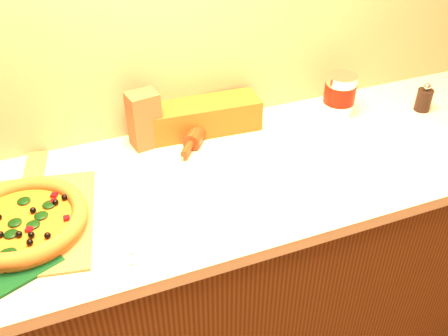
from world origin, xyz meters
The scene contains 10 objects.
cabinet centered at (0.00, 1.43, 0.43)m, with size 2.80×0.65×0.86m, color #42200E.
countertop centered at (0.00, 1.43, 0.88)m, with size 2.84×0.68×0.04m, color beige.
pizza_peel centered at (-0.49, 1.43, 0.90)m, with size 0.44×0.58×0.01m.
pizza centered at (-0.49, 1.39, 0.93)m, with size 0.34×0.34×0.05m.
bottle_cap centered at (-0.55, 1.37, 0.90)m, with size 0.02×0.02×0.01m, color black.
pepper_grinder centered at (0.92, 1.52, 0.94)m, with size 0.06×0.06×0.11m.
rolling_pin centered at (0.12, 1.69, 0.93)m, with size 0.27×0.35×0.06m.
coffee_canister centered at (0.61, 1.61, 0.98)m, with size 0.11×0.11×0.15m.
bread_bag centered at (0.12, 1.69, 0.95)m, with size 0.39×0.13×0.11m, color brown.
paper_bag centered at (-0.09, 1.67, 0.99)m, with size 0.09×0.08×0.19m, color brown.
Camera 1 is at (-0.36, 0.29, 1.81)m, focal length 40.00 mm.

